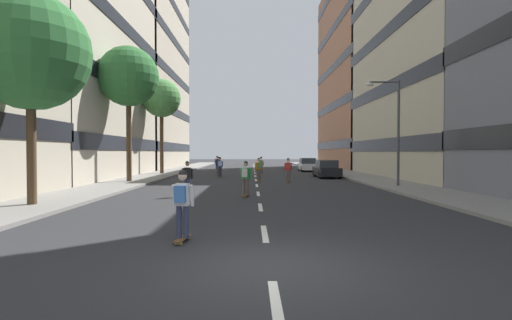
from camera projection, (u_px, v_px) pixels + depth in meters
ground_plane at (255, 176)px, 35.56m from camera, size 168.32×168.32×0.00m
sidewalk_left at (165, 173)px, 38.96m from camera, size 3.51×77.15×0.14m
sidewalk_right at (345, 173)px, 39.18m from camera, size 3.51×77.15×0.14m
lane_markings at (255, 174)px, 38.01m from camera, size 0.16×67.20×0.01m
building_left_far at (126, 63)px, 53.32m from camera, size 13.72×23.15×28.94m
building_right_mid at (462, 67)px, 32.94m from camera, size 13.72×21.18×18.74m
building_right_far at (381, 72)px, 53.76m from camera, size 13.72×22.41×26.57m
parked_car_near at (307, 165)px, 44.91m from camera, size 1.82×4.40×1.52m
parked_car_mid at (326, 170)px, 33.45m from camera, size 1.82×4.40×1.52m
street_tree_near at (30, 52)px, 15.26m from camera, size 4.62×4.62×8.37m
street_tree_mid at (128, 77)px, 27.45m from camera, size 4.24×4.24×9.58m
street_tree_far at (162, 99)px, 37.54m from camera, size 3.69×3.69×9.17m
streetlamp_right at (393, 121)px, 23.89m from camera, size 2.13×0.30×6.50m
skater_0 at (259, 168)px, 29.11m from camera, size 0.56×0.92×1.78m
skater_1 at (218, 165)px, 36.77m from camera, size 0.54×0.91×1.78m
skater_2 at (261, 164)px, 37.53m from camera, size 0.55×0.92×1.78m
skater_3 at (246, 176)px, 19.07m from camera, size 0.57×0.92×1.78m
skater_4 at (182, 201)px, 9.51m from camera, size 0.56×0.92×1.78m
skater_5 at (187, 177)px, 19.24m from camera, size 0.53×0.90×1.78m
skater_6 at (288, 169)px, 28.35m from camera, size 0.56×0.92×1.78m
skater_7 at (217, 162)px, 44.66m from camera, size 0.57×0.92×1.78m
skater_8 at (220, 166)px, 34.02m from camera, size 0.57×0.92×1.78m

